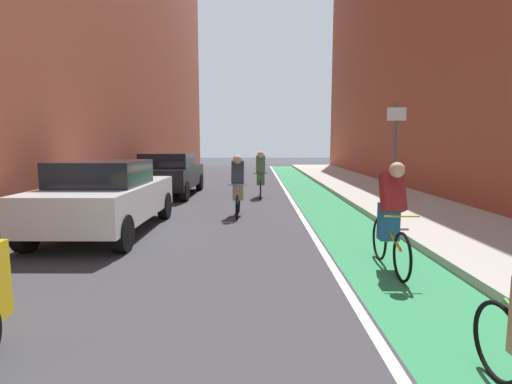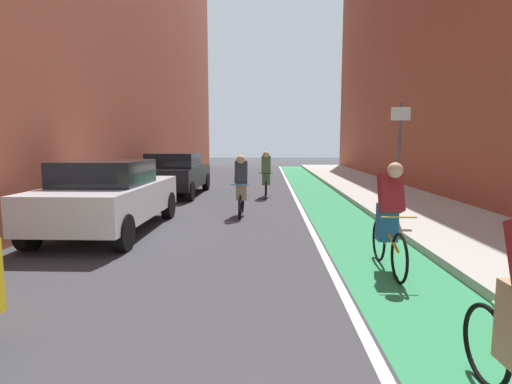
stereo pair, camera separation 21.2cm
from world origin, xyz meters
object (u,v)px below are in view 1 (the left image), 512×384
(cyclist_far, at_px, (260,173))
(street_sign_post, at_px, (394,150))
(parked_sedan_white, at_px, (105,196))
(cyclist_mid, at_px, (390,214))
(cyclist_trailing, at_px, (237,184))
(parked_sedan_black, at_px, (168,174))

(cyclist_far, height_order, street_sign_post, street_sign_post)
(parked_sedan_white, relative_size, cyclist_mid, 2.42)
(parked_sedan_white, height_order, cyclist_trailing, cyclist_trailing)
(cyclist_mid, bearing_deg, cyclist_trailing, 118.81)
(cyclist_mid, height_order, cyclist_far, cyclist_mid)
(cyclist_mid, xyz_separation_m, cyclist_far, (-1.84, 8.09, -0.00))
(cyclist_mid, relative_size, cyclist_far, 1.02)
(parked_sedan_black, relative_size, street_sign_post, 1.59)
(cyclist_trailing, xyz_separation_m, street_sign_post, (3.74, -0.91, 0.88))
(cyclist_mid, relative_size, street_sign_post, 0.65)
(cyclist_mid, bearing_deg, street_sign_post, 70.58)
(cyclist_trailing, bearing_deg, parked_sedan_black, 123.42)
(parked_sedan_white, xyz_separation_m, cyclist_trailing, (2.68, 2.04, 0.06))
(parked_sedan_white, relative_size, cyclist_trailing, 2.53)
(parked_sedan_black, bearing_deg, parked_sedan_white, -90.00)
(cyclist_far, bearing_deg, cyclist_trailing, -100.03)
(parked_sedan_white, relative_size, street_sign_post, 1.58)
(parked_sedan_white, xyz_separation_m, parked_sedan_black, (-0.00, 6.11, 0.00))
(cyclist_mid, bearing_deg, parked_sedan_white, 154.50)
(cyclist_mid, bearing_deg, cyclist_far, 102.83)
(parked_sedan_white, relative_size, parked_sedan_black, 1.00)
(parked_sedan_black, xyz_separation_m, cyclist_far, (3.32, -0.48, 0.06))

